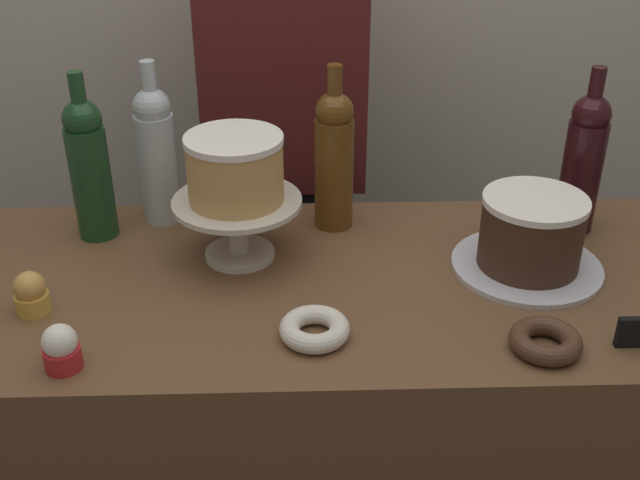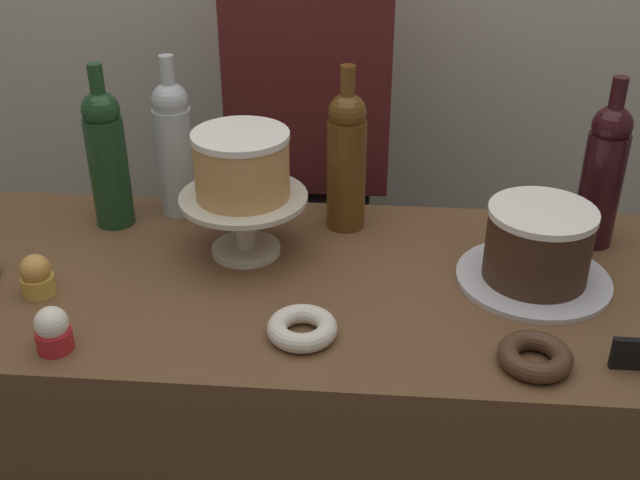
{
  "view_description": "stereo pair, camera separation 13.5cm",
  "coord_description": "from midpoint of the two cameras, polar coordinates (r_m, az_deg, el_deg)",
  "views": [
    {
      "loc": [
        -0.04,
        -1.17,
        1.62
      ],
      "look_at": [
        0.0,
        0.0,
        0.96
      ],
      "focal_mm": 43.96,
      "sensor_mm": 36.0,
      "label": 1
    },
    {
      "loc": [
        0.1,
        -1.17,
        1.62
      ],
      "look_at": [
        0.0,
        0.0,
        0.96
      ],
      "focal_mm": 43.96,
      "sensor_mm": 36.0,
      "label": 2
    }
  ],
  "objects": [
    {
      "name": "silver_serving_platter",
      "position": [
        1.45,
        17.85,
        -2.77
      ],
      "size": [
        0.27,
        0.27,
        0.01
      ],
      "color": "silver",
      "rests_on": "display_counter"
    },
    {
      "name": "cake_stand_pedestal",
      "position": [
        1.43,
        -2.87,
        1.87
      ],
      "size": [
        0.23,
        0.23,
        0.12
      ],
      "color": "beige",
      "rests_on": "display_counter"
    },
    {
      "name": "display_counter",
      "position": [
        1.67,
        2.4,
        -15.93
      ],
      "size": [
        1.43,
        0.6,
        0.88
      ],
      "color": "brown",
      "rests_on": "ground_plane"
    },
    {
      "name": "cupcake_vanilla",
      "position": [
        1.25,
        -15.99,
        -6.44
      ],
      "size": [
        0.06,
        0.06,
        0.07
      ],
      "color": "red",
      "rests_on": "display_counter"
    },
    {
      "name": "wine_bottle_green",
      "position": [
        1.55,
        -12.86,
        5.93
      ],
      "size": [
        0.08,
        0.08,
        0.33
      ],
      "color": "#193D1E",
      "rests_on": "display_counter"
    },
    {
      "name": "donut_chocolate",
      "position": [
        1.24,
        18.44,
        -8.14
      ],
      "size": [
        0.11,
        0.11,
        0.03
      ],
      "color": "#472D1E",
      "rests_on": "display_counter"
    },
    {
      "name": "wine_bottle_amber",
      "position": [
        1.5,
        4.51,
        5.89
      ],
      "size": [
        0.08,
        0.08,
        0.33
      ],
      "color": "#5B3814",
      "rests_on": "display_counter"
    },
    {
      "name": "wine_bottle_clear",
      "position": [
        1.57,
        -8.15,
        6.76
      ],
      "size": [
        0.08,
        0.08,
        0.33
      ],
      "color": "#B2BCC1",
      "rests_on": "display_counter"
    },
    {
      "name": "barista_figure",
      "position": [
        1.87,
        1.42,
        4.51
      ],
      "size": [
        0.36,
        0.22,
        1.6
      ],
      "color": "black",
      "rests_on": "ground_plane"
    },
    {
      "name": "chocolate_round_cake",
      "position": [
        1.41,
        18.28,
        -0.32
      ],
      "size": [
        0.18,
        0.18,
        0.13
      ],
      "color": "#3D2619",
      "rests_on": "silver_serving_platter"
    },
    {
      "name": "wine_bottle_dark_red",
      "position": [
        1.55,
        22.29,
        4.47
      ],
      "size": [
        0.08,
        0.08,
        0.33
      ],
      "color": "black",
      "rests_on": "display_counter"
    },
    {
      "name": "white_layer_cake",
      "position": [
        1.39,
        -2.97,
        5.44
      ],
      "size": [
        0.17,
        0.17,
        0.12
      ],
      "color": "tan",
      "rests_on": "cake_stand_pedestal"
    },
    {
      "name": "donut_sugar",
      "position": [
        1.24,
        1.82,
        -6.54
      ],
      "size": [
        0.11,
        0.11,
        0.03
      ],
      "color": "silver",
      "rests_on": "display_counter"
    },
    {
      "name": "cupcake_caramel",
      "position": [
        1.39,
        -17.38,
        -2.6
      ],
      "size": [
        0.06,
        0.06,
        0.07
      ],
      "color": "gold",
      "rests_on": "display_counter"
    },
    {
      "name": "price_sign_chalkboard",
      "position": [
        1.28,
        24.84,
        -7.65
      ],
      "size": [
        0.07,
        0.01,
        0.05
      ],
      "color": "black",
      "rests_on": "display_counter"
    }
  ]
}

